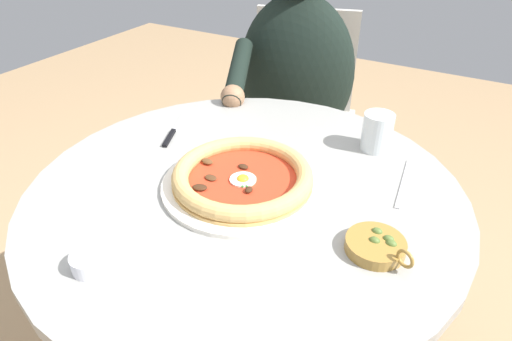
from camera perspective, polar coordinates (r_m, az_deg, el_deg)
name	(u,v)px	position (r m, az deg, el deg)	size (l,w,h in m)	color
dining_table	(246,254)	(1.05, -1.30, -10.77)	(0.91, 0.91, 0.73)	#999993
pizza_on_plate	(242,179)	(0.91, -1.85, -1.06)	(0.34, 0.34, 0.04)	white
water_glass	(377,134)	(1.07, 15.39, 4.55)	(0.07, 0.07, 0.09)	silver
steak_knife	(173,132)	(1.14, -10.71, 4.94)	(0.09, 0.20, 0.01)	silver
ramekin_capers	(91,261)	(0.78, -20.65, -10.88)	(0.06, 0.06, 0.03)	white
olive_pan	(377,245)	(0.79, 15.36, -9.34)	(0.12, 0.10, 0.05)	olive
fork_utensil	(404,183)	(0.98, 18.59, -1.54)	(0.03, 0.19, 0.00)	#BCBCC1
diner_person	(293,122)	(1.62, 4.81, 6.23)	(0.44, 0.56, 1.17)	#282833
cafe_chair_diner	(299,105)	(1.75, 5.64, 8.43)	(0.54, 0.54, 0.88)	beige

